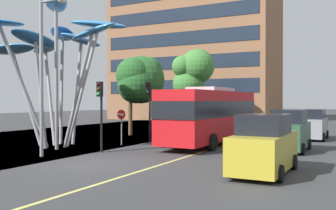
% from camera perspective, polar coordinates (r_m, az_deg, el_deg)
% --- Properties ---
extents(ground, '(120.00, 240.00, 0.10)m').
position_cam_1_polar(ground, '(17.81, -13.25, -8.48)').
color(ground, '#38383A').
extents(red_bus, '(2.93, 10.52, 3.59)m').
position_cam_1_polar(red_bus, '(24.48, 6.39, -1.24)').
color(red_bus, red).
rests_on(red_bus, ground).
extents(leaf_sculpture, '(10.14, 7.98, 8.42)m').
position_cam_1_polar(leaf_sculpture, '(24.65, -16.35, 8.94)').
color(leaf_sculpture, '#9EA0A5').
rests_on(leaf_sculpture, ground).
extents(traffic_light_kerb_near, '(0.28, 0.42, 3.78)m').
position_cam_1_polar(traffic_light_kerb_near, '(20.82, -9.98, 0.55)').
color(traffic_light_kerb_near, black).
rests_on(traffic_light_kerb_near, ground).
extents(traffic_light_kerb_far, '(0.28, 0.42, 3.99)m').
position_cam_1_polar(traffic_light_kerb_far, '(25.81, -2.82, 0.90)').
color(traffic_light_kerb_far, black).
rests_on(traffic_light_kerb_far, ground).
extents(traffic_light_island_mid, '(0.28, 0.42, 3.32)m').
position_cam_1_polar(traffic_light_island_mid, '(27.75, 0.03, -0.08)').
color(traffic_light_island_mid, black).
rests_on(traffic_light_island_mid, ground).
extents(car_parked_near, '(1.93, 4.44, 2.26)m').
position_cam_1_polar(car_parked_near, '(15.16, 14.03, -5.86)').
color(car_parked_near, gold).
rests_on(car_parked_near, ground).
extents(car_parked_mid, '(1.96, 3.93, 2.29)m').
position_cam_1_polar(car_parked_mid, '(22.23, 17.48, -3.76)').
color(car_parked_mid, '#2D5138').
rests_on(car_parked_mid, ground).
extents(car_parked_far, '(1.98, 4.07, 2.16)m').
position_cam_1_polar(car_parked_far, '(29.43, 20.49, -2.79)').
color(car_parked_far, gray).
rests_on(car_parked_far, ground).
extents(street_lamp, '(1.67, 0.44, 7.85)m').
position_cam_1_polar(street_lamp, '(19.93, -17.50, 7.01)').
color(street_lamp, gray).
rests_on(street_lamp, ground).
extents(tree_pavement_near, '(3.83, 4.34, 6.36)m').
position_cam_1_polar(tree_pavement_near, '(30.73, -4.36, 3.81)').
color(tree_pavement_near, brown).
rests_on(tree_pavement_near, ground).
extents(tree_pavement_far, '(4.69, 4.06, 8.53)m').
position_cam_1_polar(tree_pavement_far, '(43.21, 3.58, 4.70)').
color(tree_pavement_far, brown).
rests_on(tree_pavement_far, ground).
extents(no_entry_sign, '(0.60, 0.12, 2.21)m').
position_cam_1_polar(no_entry_sign, '(24.29, -6.91, -2.39)').
color(no_entry_sign, gray).
rests_on(no_entry_sign, ground).
extents(backdrop_building, '(23.62, 10.74, 22.58)m').
position_cam_1_polar(backdrop_building, '(57.65, 3.83, 9.16)').
color(backdrop_building, '#8E6042').
rests_on(backdrop_building, ground).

